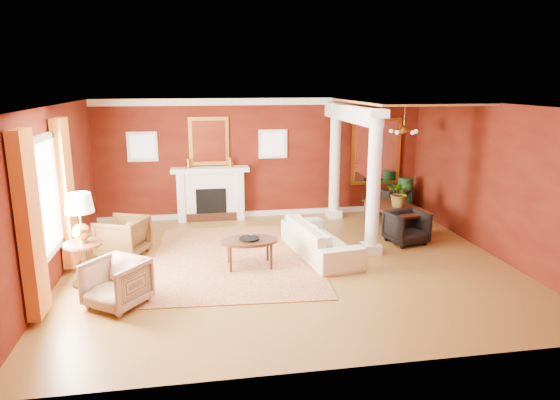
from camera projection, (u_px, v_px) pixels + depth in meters
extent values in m
plane|color=brown|center=(289.00, 264.00, 9.24)|extent=(8.00, 8.00, 0.00)
cube|color=#5F1D0D|center=(263.00, 158.00, 12.26)|extent=(8.00, 0.04, 2.90)
cube|color=#5F1D0D|center=(347.00, 252.00, 5.55)|extent=(8.00, 0.04, 2.90)
cube|color=#5F1D0D|center=(52.00, 196.00, 8.25)|extent=(0.04, 7.00, 2.90)
cube|color=#5F1D0D|center=(494.00, 180.00, 9.56)|extent=(0.04, 7.00, 2.90)
cube|color=white|center=(289.00, 105.00, 8.56)|extent=(8.00, 7.00, 0.04)
cube|color=white|center=(211.00, 195.00, 12.08)|extent=(1.60, 0.34, 1.20)
cube|color=black|center=(211.00, 203.00, 11.95)|extent=(0.72, 0.03, 0.70)
cube|color=black|center=(212.00, 217.00, 12.03)|extent=(1.20, 0.05, 0.20)
cube|color=white|center=(210.00, 170.00, 11.89)|extent=(1.85, 0.42, 0.10)
cube|color=white|center=(181.00, 197.00, 11.94)|extent=(0.16, 0.40, 1.20)
cube|color=white|center=(240.00, 195.00, 12.17)|extent=(0.16, 0.40, 1.20)
cube|color=yellow|center=(209.00, 141.00, 11.90)|extent=(0.95, 0.06, 1.15)
cube|color=white|center=(209.00, 141.00, 11.87)|extent=(0.78, 0.02, 0.98)
cube|color=white|center=(142.00, 147.00, 11.68)|extent=(0.70, 0.06, 0.70)
cube|color=white|center=(142.00, 147.00, 11.65)|extent=(0.54, 0.02, 0.54)
cube|color=white|center=(273.00, 144.00, 12.19)|extent=(0.70, 0.06, 0.70)
cube|color=white|center=(273.00, 144.00, 12.16)|extent=(0.54, 0.02, 0.54)
cube|color=white|center=(42.00, 198.00, 7.65)|extent=(0.03, 1.30, 1.70)
cube|color=white|center=(30.00, 209.00, 6.99)|extent=(0.08, 0.10, 1.90)
cube|color=white|center=(56.00, 189.00, 8.33)|extent=(0.08, 0.10, 1.90)
cube|color=#BA5E1F|center=(30.00, 225.00, 6.75)|extent=(0.18, 0.55, 2.60)
cube|color=#BA5E1F|center=(66.00, 193.00, 8.66)|extent=(0.18, 0.55, 2.60)
cube|color=white|center=(371.00, 248.00, 9.78)|extent=(0.34, 0.34, 0.20)
cylinder|color=white|center=(374.00, 181.00, 9.47)|extent=(0.26, 0.26, 2.50)
cube|color=white|center=(377.00, 113.00, 9.17)|extent=(0.36, 0.36, 0.16)
cube|color=white|center=(334.00, 213.00, 12.37)|extent=(0.34, 0.34, 0.20)
cylinder|color=white|center=(335.00, 159.00, 12.06)|extent=(0.26, 0.26, 2.50)
cube|color=white|center=(336.00, 106.00, 11.76)|extent=(0.36, 0.36, 0.16)
cube|color=white|center=(350.00, 113.00, 10.73)|extent=(0.30, 3.20, 0.32)
cube|color=#D88E3F|center=(404.00, 102.00, 10.71)|extent=(2.30, 3.40, 0.04)
cube|color=yellow|center=(376.00, 152.00, 12.67)|extent=(1.30, 0.06, 1.70)
cube|color=white|center=(376.00, 152.00, 12.64)|extent=(1.10, 0.02, 1.50)
cylinder|color=#AC7636|center=(405.00, 115.00, 10.84)|extent=(0.02, 0.02, 0.65)
sphere|color=#AC7636|center=(404.00, 130.00, 10.92)|extent=(0.20, 0.20, 0.20)
sphere|color=white|center=(416.00, 131.00, 10.97)|extent=(0.09, 0.09, 0.09)
sphere|color=white|center=(403.00, 130.00, 11.19)|extent=(0.09, 0.09, 0.09)
sphere|color=white|center=(391.00, 131.00, 11.04)|extent=(0.09, 0.09, 0.09)
sphere|color=white|center=(397.00, 132.00, 10.73)|extent=(0.09, 0.09, 0.09)
sphere|color=white|center=(413.00, 133.00, 10.68)|extent=(0.09, 0.09, 0.09)
cube|color=white|center=(262.00, 102.00, 11.90)|extent=(8.00, 0.08, 0.16)
cube|color=white|center=(263.00, 213.00, 12.54)|extent=(8.00, 0.08, 0.12)
cube|color=maroon|center=(235.00, 258.00, 9.51)|extent=(3.30, 4.27, 0.02)
imported|color=beige|center=(321.00, 234.00, 9.61)|extent=(0.98, 2.30, 0.87)
imported|color=black|center=(122.00, 235.00, 9.60)|extent=(1.02, 1.04, 0.84)
imported|color=tan|center=(116.00, 281.00, 7.42)|extent=(1.05, 1.04, 0.80)
cylinder|color=black|center=(249.00, 241.00, 8.98)|extent=(1.03, 1.03, 0.05)
cylinder|color=black|center=(230.00, 260.00, 8.76)|extent=(0.05, 0.05, 0.47)
cylinder|color=black|center=(271.00, 258.00, 8.88)|extent=(0.05, 0.05, 0.47)
cylinder|color=black|center=(229.00, 252.00, 9.20)|extent=(0.05, 0.05, 0.47)
cylinder|color=black|center=(267.00, 250.00, 9.31)|extent=(0.05, 0.05, 0.47)
imported|color=black|center=(246.00, 232.00, 9.01)|extent=(0.18, 0.09, 0.25)
cylinder|color=black|center=(87.00, 283.00, 8.32)|extent=(0.46, 0.46, 0.04)
cylinder|color=black|center=(85.00, 264.00, 8.24)|extent=(0.10, 0.10, 0.70)
cylinder|color=black|center=(83.00, 244.00, 8.16)|extent=(0.62, 0.62, 0.04)
sphere|color=#AC7636|center=(82.00, 232.00, 8.11)|extent=(0.29, 0.29, 0.29)
cylinder|color=#AC7636|center=(81.00, 220.00, 8.06)|extent=(0.03, 0.03, 0.31)
cone|color=white|center=(79.00, 203.00, 7.99)|extent=(0.46, 0.46, 0.31)
imported|color=black|center=(397.00, 212.00, 11.13)|extent=(0.78, 1.70, 0.91)
imported|color=black|center=(407.00, 226.00, 10.34)|extent=(0.85, 0.82, 0.74)
imported|color=black|center=(390.00, 199.00, 12.53)|extent=(0.98, 0.95, 0.80)
sphere|color=#123B1D|center=(404.00, 208.00, 12.55)|extent=(0.40, 0.40, 0.40)
cylinder|color=#123B1D|center=(405.00, 197.00, 12.48)|extent=(0.36, 0.36, 0.96)
imported|color=#26591E|center=(401.00, 181.00, 10.95)|extent=(0.75, 0.79, 0.49)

